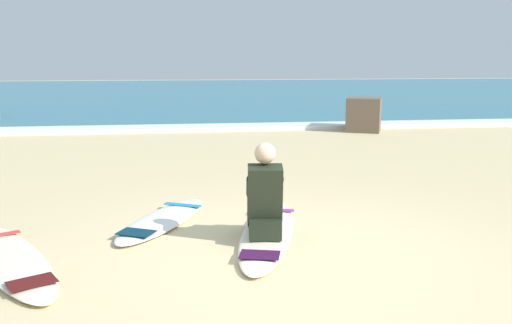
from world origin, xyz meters
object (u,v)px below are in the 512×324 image
surfboard_main (268,231)px  surfboard_spare_far (163,220)px  surfer_seated (265,199)px  shoreline_rock (364,115)px  surfboard_spare_near (10,259)px

surfboard_main → surfboard_spare_far: same height
surfer_seated → shoreline_rock: size_ratio=1.12×
surfboard_main → shoreline_rock: size_ratio=3.01×
surfboard_main → surfboard_spare_far: bearing=152.7°
surfboard_spare_far → shoreline_rock: (4.75, 7.06, 0.38)m
surfboard_spare_near → shoreline_rock: (6.09, 8.10, 0.38)m
surfboard_main → shoreline_rock: bearing=64.5°
shoreline_rock → surfer_seated: bearing=-115.3°
surfer_seated → surfboard_spare_near: (-2.39, -0.28, -0.40)m
surfboard_main → surfer_seated: 0.44m
surfer_seated → shoreline_rock: bearing=64.7°
surfer_seated → shoreline_rock: 8.65m
surfboard_spare_near → surfboard_spare_far: 1.69m
surfboard_main → shoreline_rock: shoreline_rock is taller
surfboard_main → shoreline_rock: (3.64, 7.64, 0.38)m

